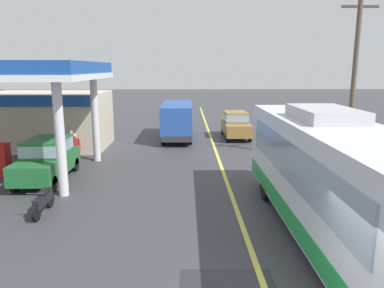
{
  "coord_description": "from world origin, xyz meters",
  "views": [
    {
      "loc": [
        -1.74,
        -5.53,
        4.84
      ],
      "look_at": [
        -1.5,
        10.0,
        1.6
      ],
      "focal_mm": 34.21,
      "sensor_mm": 36.0,
      "label": 1
    }
  ],
  "objects_px": {
    "car_at_pump": "(47,157)",
    "motorcycle_parked_forecourt": "(43,201)",
    "coach_bus_main": "(333,182)",
    "car_trailing_behind_bus": "(236,123)",
    "pedestrian_by_shop": "(71,144)",
    "minibus_opposing_lane": "(177,118)",
    "pedestrian_near_pump": "(75,148)"
  },
  "relations": [
    {
      "from": "coach_bus_main",
      "to": "minibus_opposing_lane",
      "type": "height_order",
      "value": "coach_bus_main"
    },
    {
      "from": "car_trailing_behind_bus",
      "to": "pedestrian_near_pump",
      "type": "bearing_deg",
      "value": -140.18
    },
    {
      "from": "car_at_pump",
      "to": "pedestrian_near_pump",
      "type": "bearing_deg",
      "value": 77.23
    },
    {
      "from": "car_at_pump",
      "to": "pedestrian_by_shop",
      "type": "relative_size",
      "value": 2.53
    },
    {
      "from": "minibus_opposing_lane",
      "to": "pedestrian_near_pump",
      "type": "relative_size",
      "value": 3.69
    },
    {
      "from": "coach_bus_main",
      "to": "car_trailing_behind_bus",
      "type": "distance_m",
      "value": 15.77
    },
    {
      "from": "coach_bus_main",
      "to": "car_trailing_behind_bus",
      "type": "bearing_deg",
      "value": 92.27
    },
    {
      "from": "motorcycle_parked_forecourt",
      "to": "car_trailing_behind_bus",
      "type": "xyz_separation_m",
      "value": [
        8.31,
        13.7,
        0.57
      ]
    },
    {
      "from": "motorcycle_parked_forecourt",
      "to": "pedestrian_near_pump",
      "type": "height_order",
      "value": "pedestrian_near_pump"
    },
    {
      "from": "car_at_pump",
      "to": "car_trailing_behind_bus",
      "type": "relative_size",
      "value": 1.0
    },
    {
      "from": "car_at_pump",
      "to": "motorcycle_parked_forecourt",
      "type": "bearing_deg",
      "value": -71.98
    },
    {
      "from": "coach_bus_main",
      "to": "pedestrian_near_pump",
      "type": "bearing_deg",
      "value": 139.63
    },
    {
      "from": "car_at_pump",
      "to": "motorcycle_parked_forecourt",
      "type": "xyz_separation_m",
      "value": [
        1.25,
        -3.84,
        -0.57
      ]
    },
    {
      "from": "car_at_pump",
      "to": "motorcycle_parked_forecourt",
      "type": "distance_m",
      "value": 4.08
    },
    {
      "from": "motorcycle_parked_forecourt",
      "to": "pedestrian_near_pump",
      "type": "relative_size",
      "value": 1.08
    },
    {
      "from": "minibus_opposing_lane",
      "to": "motorcycle_parked_forecourt",
      "type": "distance_m",
      "value": 14.03
    },
    {
      "from": "minibus_opposing_lane",
      "to": "car_trailing_behind_bus",
      "type": "height_order",
      "value": "minibus_opposing_lane"
    },
    {
      "from": "minibus_opposing_lane",
      "to": "motorcycle_parked_forecourt",
      "type": "bearing_deg",
      "value": -107.48
    },
    {
      "from": "coach_bus_main",
      "to": "pedestrian_near_pump",
      "type": "relative_size",
      "value": 6.65
    },
    {
      "from": "pedestrian_near_pump",
      "to": "car_trailing_behind_bus",
      "type": "height_order",
      "value": "car_trailing_behind_bus"
    },
    {
      "from": "car_at_pump",
      "to": "minibus_opposing_lane",
      "type": "height_order",
      "value": "minibus_opposing_lane"
    },
    {
      "from": "minibus_opposing_lane",
      "to": "coach_bus_main",
      "type": "bearing_deg",
      "value": -72.9
    },
    {
      "from": "minibus_opposing_lane",
      "to": "pedestrian_by_shop",
      "type": "distance_m",
      "value": 8.31
    },
    {
      "from": "coach_bus_main",
      "to": "car_at_pump",
      "type": "bearing_deg",
      "value": 150.02
    },
    {
      "from": "minibus_opposing_lane",
      "to": "pedestrian_by_shop",
      "type": "bearing_deg",
      "value": -130.45
    },
    {
      "from": "coach_bus_main",
      "to": "pedestrian_by_shop",
      "type": "bearing_deg",
      "value": 138.11
    },
    {
      "from": "motorcycle_parked_forecourt",
      "to": "car_trailing_behind_bus",
      "type": "height_order",
      "value": "car_trailing_behind_bus"
    },
    {
      "from": "minibus_opposing_lane",
      "to": "car_trailing_behind_bus",
      "type": "relative_size",
      "value": 1.46
    },
    {
      "from": "minibus_opposing_lane",
      "to": "pedestrian_by_shop",
      "type": "relative_size",
      "value": 3.69
    },
    {
      "from": "car_at_pump",
      "to": "pedestrian_by_shop",
      "type": "distance_m",
      "value": 3.2
    },
    {
      "from": "car_at_pump",
      "to": "minibus_opposing_lane",
      "type": "bearing_deg",
      "value": 60.17
    },
    {
      "from": "pedestrian_by_shop",
      "to": "minibus_opposing_lane",
      "type": "bearing_deg",
      "value": 49.55
    }
  ]
}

